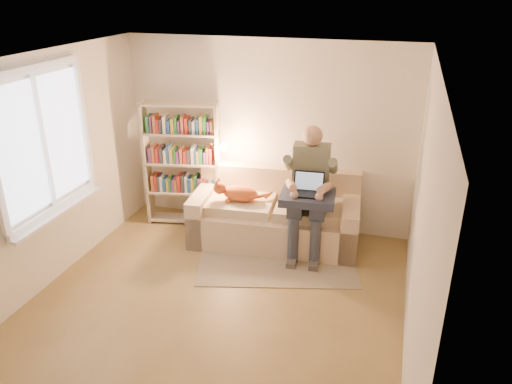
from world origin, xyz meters
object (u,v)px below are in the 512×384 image
(sofa, at_px, (275,217))
(laptop, at_px, (313,189))
(cat, at_px, (234,193))
(bookshelf, at_px, (182,158))
(person, at_px, (309,184))

(sofa, distance_m, laptop, 0.84)
(cat, height_order, bookshelf, bookshelf)
(sofa, xyz_separation_m, bookshelf, (-1.39, 0.15, 0.64))
(person, xyz_separation_m, bookshelf, (-1.86, 0.28, 0.07))
(sofa, bearing_deg, person, -19.93)
(sofa, xyz_separation_m, person, (0.46, -0.12, 0.57))
(person, distance_m, cat, 1.00)
(bookshelf, bearing_deg, person, -19.72)
(bookshelf, bearing_deg, sofa, -17.57)
(cat, distance_m, bookshelf, 0.98)
(person, bearing_deg, sofa, 160.07)
(sofa, height_order, laptop, laptop)
(person, bearing_deg, bookshelf, 166.38)
(laptop, xyz_separation_m, bookshelf, (-1.93, 0.43, 0.05))
(sofa, relative_size, person, 1.39)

